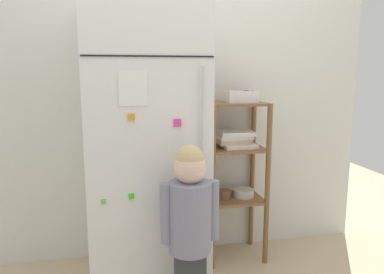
# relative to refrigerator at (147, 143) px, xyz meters

# --- Properties ---
(ground_plane) EXTENTS (6.00, 6.00, 0.00)m
(ground_plane) POSITION_rel_refrigerator_xyz_m (0.29, -0.02, -0.91)
(ground_plane) COLOR tan
(kitchen_wall_back) EXTENTS (2.80, 0.03, 2.31)m
(kitchen_wall_back) POSITION_rel_refrigerator_xyz_m (0.29, 0.35, 0.25)
(kitchen_wall_back) COLOR silver
(kitchen_wall_back) RESTS_ON ground
(refrigerator) EXTENTS (0.71, 0.67, 1.81)m
(refrigerator) POSITION_rel_refrigerator_xyz_m (0.00, 0.00, 0.00)
(refrigerator) COLOR white
(refrigerator) RESTS_ON ground
(child_standing) EXTENTS (0.32, 0.23, 0.98)m
(child_standing) POSITION_rel_refrigerator_xyz_m (0.19, -0.49, -0.31)
(child_standing) COLOR #363B3E
(child_standing) RESTS_ON ground
(pantry_shelf_unit) EXTENTS (0.43, 0.33, 1.14)m
(pantry_shelf_unit) POSITION_rel_refrigerator_xyz_m (0.64, 0.15, -0.18)
(pantry_shelf_unit) COLOR brown
(pantry_shelf_unit) RESTS_ON ground
(fruit_bin) EXTENTS (0.21, 0.15, 0.08)m
(fruit_bin) POSITION_rel_refrigerator_xyz_m (0.67, 0.14, 0.28)
(fruit_bin) COLOR white
(fruit_bin) RESTS_ON pantry_shelf_unit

